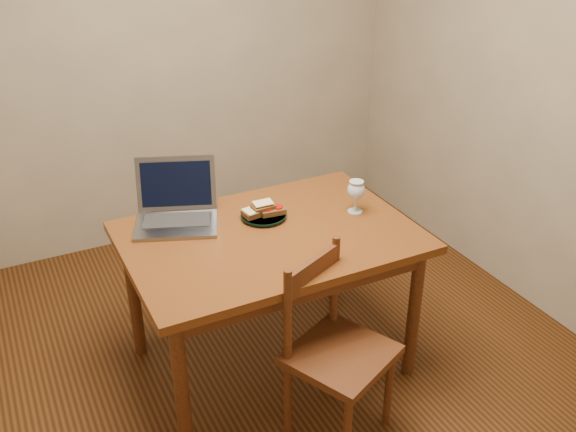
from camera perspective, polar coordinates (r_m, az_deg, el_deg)
name	(u,v)px	position (r m, az deg, el deg)	size (l,w,h in m)	color
floor	(268,373)	(3.28, -1.81, -13.75)	(3.20, 3.20, 0.02)	black
back_wall	(151,41)	(4.06, -12.12, 15.01)	(3.20, 0.02, 2.60)	gray
right_wall	(555,73)	(3.55, 22.65, 11.67)	(0.02, 3.20, 2.60)	gray
table	(270,250)	(2.94, -1.62, -3.02)	(1.30, 0.90, 0.74)	#4D2A0C
chair	(336,343)	(2.71, 4.33, -11.15)	(0.52, 0.51, 0.43)	#3B1B0C
plate	(264,216)	(3.03, -2.18, 0.00)	(0.22, 0.22, 0.02)	black
sandwich_cheese	(256,211)	(3.01, -2.90, 0.41)	(0.12, 0.07, 0.04)	#381E0C
sandwich_tomato	(273,210)	(3.02, -1.38, 0.55)	(0.12, 0.07, 0.04)	#381E0C
sandwich_top	(263,206)	(3.01, -2.23, 0.90)	(0.11, 0.06, 0.03)	#381E0C
milk_glass	(356,197)	(3.07, 6.04, 1.73)	(0.09, 0.09, 0.16)	white
laptop	(176,205)	(3.04, -9.91, 0.95)	(0.47, 0.45, 0.27)	slate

